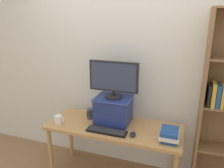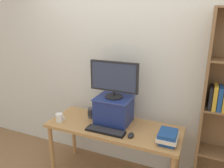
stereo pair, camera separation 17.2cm
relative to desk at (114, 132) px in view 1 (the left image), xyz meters
name	(u,v)px [view 1 (the left image)]	position (x,y,z in m)	size (l,w,h in m)	color
back_wall	(124,69)	(0.00, 0.42, 0.66)	(7.00, 0.08, 2.60)	silver
desk	(114,132)	(0.00, 0.00, 0.00)	(1.55, 0.60, 0.72)	#B7844C
riser_box	(114,109)	(-0.03, 0.09, 0.24)	(0.42, 0.36, 0.32)	navy
computer_monitor	(114,79)	(-0.03, 0.09, 0.62)	(0.58, 0.20, 0.43)	black
keyboard	(107,131)	(-0.03, -0.16, 0.09)	(0.45, 0.13, 0.02)	black
computer_mouse	(133,134)	(0.26, -0.15, 0.10)	(0.06, 0.10, 0.04)	black
book_stack	(170,135)	(0.64, -0.10, 0.14)	(0.20, 0.25, 0.12)	navy
coffee_mug	(58,120)	(-0.64, -0.16, 0.13)	(0.12, 0.09, 0.10)	white
desk_speaker	(90,113)	(-0.34, 0.09, 0.14)	(0.08, 0.09, 0.13)	#4C4C51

